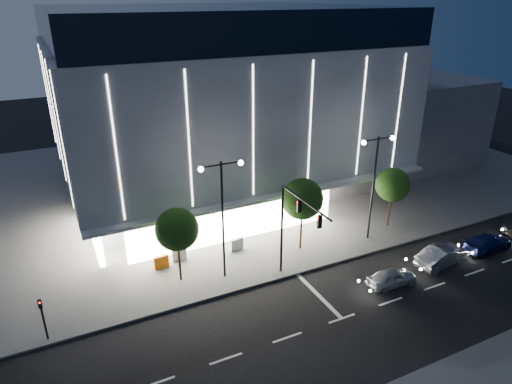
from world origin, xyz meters
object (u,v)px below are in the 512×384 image
object	(u,v)px
street_lamp_west	(222,204)
tree_mid	(302,201)
street_lamp_east	(375,173)
barrier_d	(237,244)
tree_right	(392,187)
car_second	(442,256)
ped_signal_far	(43,315)
tree_left	(177,232)
car_third	(487,242)
car_lead	(392,277)
barrier_b	(179,255)
traffic_mast	(293,220)
barrier_a	(161,262)

from	to	relation	value
street_lamp_west	tree_mid	distance (m)	7.28
street_lamp_east	barrier_d	distance (m)	12.33
tree_right	car_second	distance (m)	7.30
ped_signal_far	tree_left	xyz separation A→B (m)	(9.03, 2.52, 2.15)
tree_right	ped_signal_far	bearing A→B (deg)	-174.86
car_third	tree_right	bearing A→B (deg)	32.14
street_lamp_west	car_third	world-z (taller)	street_lamp_west
tree_right	car_lead	distance (m)	9.63
tree_mid	barrier_b	size ratio (longest dim) A/B	5.59
street_lamp_west	car_third	bearing A→B (deg)	-15.11
car_second	street_lamp_east	bearing A→B (deg)	18.34
car_lead	barrier_b	world-z (taller)	car_lead
barrier_b	car_lead	bearing A→B (deg)	-32.51
barrier_b	barrier_d	world-z (taller)	same
street_lamp_west	barrier_b	bearing A→B (deg)	123.63
traffic_mast	barrier_d	bearing A→B (deg)	106.92
traffic_mast	car_lead	world-z (taller)	traffic_mast
traffic_mast	barrier_a	distance (m)	10.65
traffic_mast	tree_mid	distance (m)	4.82
tree_left	car_second	size ratio (longest dim) A/B	1.25
tree_left	tree_mid	bearing A→B (deg)	0.00
tree_right	tree_left	bearing A→B (deg)	180.00
tree_mid	barrier_d	bearing A→B (deg)	157.38
car_lead	barrier_a	distance (m)	16.81
car_third	car_second	bearing A→B (deg)	87.55
car_third	traffic_mast	bearing A→B (deg)	77.57
tree_mid	car_lead	size ratio (longest dim) A/B	1.66
car_second	barrier_b	distance (m)	20.05
tree_mid	barrier_a	bearing A→B (deg)	169.44
ped_signal_far	car_second	world-z (taller)	ped_signal_far
street_lamp_west	barrier_b	world-z (taller)	street_lamp_west
barrier_a	barrier_d	size ratio (longest dim) A/B	1.00
tree_mid	barrier_a	distance (m)	11.66
street_lamp_east	car_lead	xyz separation A→B (m)	(-2.69, -6.01, -5.33)
tree_left	car_third	distance (m)	24.68
street_lamp_east	tree_left	size ratio (longest dim) A/B	1.57
traffic_mast	tree_left	bearing A→B (deg)	152.16
street_lamp_east	barrier_d	world-z (taller)	street_lamp_east
tree_right	car_third	size ratio (longest dim) A/B	1.22
tree_right	barrier_d	size ratio (longest dim) A/B	5.01
car_lead	ped_signal_far	bearing A→B (deg)	81.44
tree_right	barrier_a	distance (m)	20.24
car_lead	car_second	distance (m)	5.29
tree_left	car_third	world-z (taller)	tree_left
car_second	barrier_d	distance (m)	15.82
tree_left	car_lead	size ratio (longest dim) A/B	1.54
street_lamp_west	barrier_a	world-z (taller)	street_lamp_west
car_lead	car_second	xyz separation A→B (m)	(5.27, 0.45, 0.13)
traffic_mast	ped_signal_far	world-z (taller)	traffic_mast
tree_right	car_lead	world-z (taller)	tree_right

